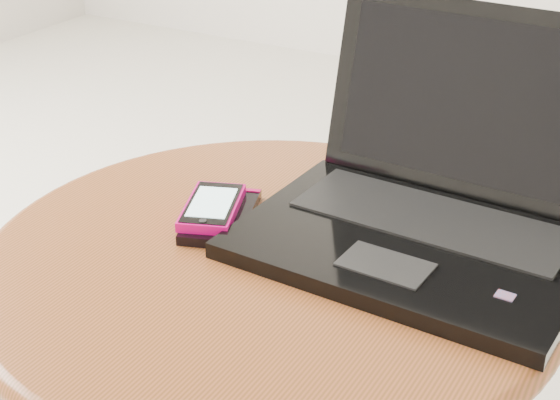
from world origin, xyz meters
The scene contains 4 objects.
table centered at (0.08, -0.03, 0.38)m, with size 0.61×0.61×0.49m.
laptop centered at (0.22, 0.08, 0.53)m, with size 0.36×0.31×0.23m.
phone_black centered at (0.00, 0.00, 0.49)m, with size 0.10×0.14×0.01m.
phone_pink centered at (0.00, 0.00, 0.50)m, with size 0.09×0.12×0.01m.
Camera 1 is at (0.47, -0.69, 0.93)m, focal length 54.77 mm.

